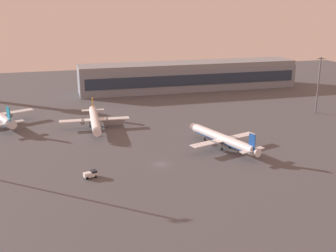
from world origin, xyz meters
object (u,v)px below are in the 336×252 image
Objects in this scene: airplane_taxiway_distant at (223,139)px; apron_light_west at (319,82)px; cargo_loader at (91,174)px; airplane_near_gate at (95,120)px.

airplane_taxiway_distant is 1.32× the size of apron_light_west.
apron_light_west reaches higher than cargo_loader.
apron_light_west is (111.65, 49.86, 14.14)m from cargo_loader.
airplane_near_gate reaches higher than airplane_taxiway_distant.
airplane_near_gate is 105.82m from apron_light_west.
airplane_near_gate is at bearing 178.42° from apron_light_west.
cargo_loader is at bearing 178.29° from airplane_taxiway_distant.
cargo_loader is at bearing -155.94° from apron_light_west.
airplane_near_gate is (-42.83, 38.16, 0.13)m from airplane_taxiway_distant.
apron_light_west is at bearing -178.78° from airplane_near_gate.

